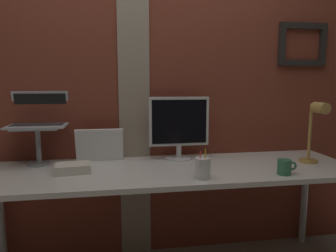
{
  "coord_description": "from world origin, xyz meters",
  "views": [
    {
      "loc": [
        -0.18,
        -1.82,
        1.26
      ],
      "look_at": [
        0.13,
        0.1,
        0.98
      ],
      "focal_mm": 32.9,
      "sensor_mm": 36.0,
      "label": 1
    }
  ],
  "objects_px": {
    "whiteboard_panel": "(100,145)",
    "desk_lamp": "(315,126)",
    "laptop": "(39,116)",
    "coffee_mug": "(285,167)",
    "pen_cup": "(202,168)",
    "monitor": "(179,124)"
  },
  "relations": [
    {
      "from": "monitor",
      "to": "desk_lamp",
      "type": "distance_m",
      "value": 0.88
    },
    {
      "from": "monitor",
      "to": "pen_cup",
      "type": "height_order",
      "value": "monitor"
    },
    {
      "from": "whiteboard_panel",
      "to": "desk_lamp",
      "type": "height_order",
      "value": "desk_lamp"
    },
    {
      "from": "monitor",
      "to": "desk_lamp",
      "type": "bearing_deg",
      "value": -17.5
    },
    {
      "from": "laptop",
      "to": "pen_cup",
      "type": "distance_m",
      "value": 1.12
    },
    {
      "from": "whiteboard_panel",
      "to": "pen_cup",
      "type": "height_order",
      "value": "whiteboard_panel"
    },
    {
      "from": "monitor",
      "to": "whiteboard_panel",
      "type": "bearing_deg",
      "value": 176.95
    },
    {
      "from": "monitor",
      "to": "coffee_mug",
      "type": "height_order",
      "value": "monitor"
    },
    {
      "from": "laptop",
      "to": "coffee_mug",
      "type": "xyz_separation_m",
      "value": [
        1.45,
        -0.51,
        -0.26
      ]
    },
    {
      "from": "laptop",
      "to": "coffee_mug",
      "type": "relative_size",
      "value": 3.09
    },
    {
      "from": "desk_lamp",
      "to": "monitor",
      "type": "bearing_deg",
      "value": 162.5
    },
    {
      "from": "laptop",
      "to": "desk_lamp",
      "type": "xyz_separation_m",
      "value": [
        1.76,
        -0.33,
        -0.06
      ]
    },
    {
      "from": "pen_cup",
      "to": "coffee_mug",
      "type": "bearing_deg",
      "value": 0.02
    },
    {
      "from": "desk_lamp",
      "to": "coffee_mug",
      "type": "xyz_separation_m",
      "value": [
        -0.3,
        -0.18,
        -0.21
      ]
    },
    {
      "from": "laptop",
      "to": "whiteboard_panel",
      "type": "bearing_deg",
      "value": -5.67
    },
    {
      "from": "whiteboard_panel",
      "to": "pen_cup",
      "type": "xyz_separation_m",
      "value": [
        0.58,
        -0.47,
        -0.05
      ]
    },
    {
      "from": "monitor",
      "to": "laptop",
      "type": "distance_m",
      "value": 0.92
    },
    {
      "from": "coffee_mug",
      "to": "whiteboard_panel",
      "type": "bearing_deg",
      "value": 156.18
    },
    {
      "from": "coffee_mug",
      "to": "pen_cup",
      "type": "bearing_deg",
      "value": -179.98
    },
    {
      "from": "whiteboard_panel",
      "to": "desk_lamp",
      "type": "distance_m",
      "value": 1.41
    },
    {
      "from": "whiteboard_panel",
      "to": "desk_lamp",
      "type": "relative_size",
      "value": 0.77
    },
    {
      "from": "monitor",
      "to": "desk_lamp",
      "type": "height_order",
      "value": "monitor"
    }
  ]
}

